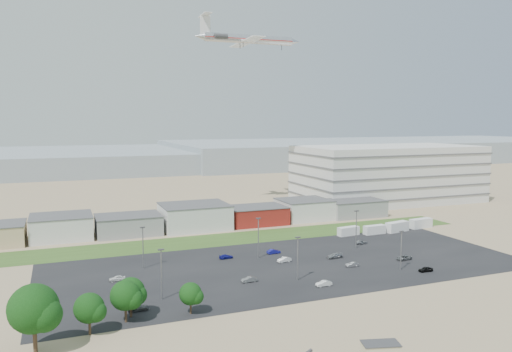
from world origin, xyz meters
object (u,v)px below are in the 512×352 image
parked_car_2 (426,269)px  parked_car_5 (117,278)px  parked_car_1 (352,265)px  parked_car_8 (361,242)px  parked_car_12 (334,256)px  parked_car_0 (404,258)px  parked_car_13 (324,283)px  tree_far_left (34,314)px  portable_shed (380,352)px  airliner (249,39)px  parked_car_10 (138,308)px  parked_car_4 (249,279)px  box_trailer_a (348,231)px  parked_car_6 (226,257)px  parked_car_7 (284,260)px  parked_car_11 (274,251)px

parked_car_2 → parked_car_5: size_ratio=0.99×
parked_car_1 → parked_car_2: size_ratio=0.95×
parked_car_8 → parked_car_12: parked_car_12 is taller
parked_car_0 → parked_car_13: size_ratio=1.18×
tree_far_left → portable_shed: bearing=-24.7°
airliner → parked_car_2: size_ratio=13.06×
tree_far_left → parked_car_0: tree_far_left is taller
parked_car_5 → parked_car_10: (1.78, -19.87, -0.01)m
parked_car_0 → parked_car_4: 44.06m
portable_shed → parked_car_1: portable_shed is taller
box_trailer_a → parked_car_5: 75.92m
parked_car_6 → parked_car_13: parked_car_13 is taller
parked_car_6 → parked_car_1: bearing=-129.2°
parked_car_1 → parked_car_8: size_ratio=0.97×
parked_car_4 → parked_car_6: (1.20, 20.22, -0.06)m
parked_car_0 → parked_car_1: 15.95m
airliner → box_trailer_a: bearing=-80.0°
parked_car_13 → tree_far_left: bearing=-78.3°
parked_car_4 → parked_car_12: (28.01, 10.05, 0.02)m
parked_car_10 → parked_car_12: 56.82m
parked_car_4 → parked_car_2: bearing=77.3°
parked_car_0 → portable_shed: bearing=-47.9°
parked_car_1 → parked_car_7: 17.24m
tree_far_left → parked_car_12: (71.46, 29.74, -5.60)m
parked_car_5 → parked_car_12: parked_car_12 is taller
parked_car_0 → parked_car_11: parked_car_11 is taller
parked_car_0 → parked_car_2: (-1.75, -10.35, 0.01)m
parked_car_2 → parked_car_10: parked_car_10 is taller
parked_car_11 → parked_car_13: bearing=175.1°
parked_car_1 → parked_car_7: (-13.96, 10.13, 0.06)m
portable_shed → parked_car_13: portable_shed is taller
parked_car_2 → parked_car_12: bearing=-137.3°
parked_car_4 → parked_car_8: (43.23, 20.42, -0.01)m
portable_shed → parked_car_11: bearing=96.8°
parked_car_2 → parked_car_7: (-28.15, 20.17, 0.01)m
box_trailer_a → parked_car_6: bearing=-172.7°
parked_car_6 → parked_car_11: (13.61, -0.14, 0.08)m
parked_car_11 → tree_far_left: bearing=120.6°
parked_car_8 → tree_far_left: bearing=118.1°
portable_shed → parked_car_13: size_ratio=1.56×
parked_car_0 → parked_car_6: (-42.82, 18.38, -0.05)m
parked_car_8 → parked_car_10: size_ratio=0.83×
parked_car_0 → parked_car_7: size_ratio=1.14×
portable_shed → parked_car_10: size_ratio=1.34×
parked_car_2 → parked_car_10: 68.10m
parked_car_0 → parked_car_6: parked_car_0 is taller
parked_car_4 → tree_far_left: bearing=-66.9°
portable_shed → parked_car_4: portable_shed is taller
portable_shed → parked_car_13: 34.58m
parked_car_11 → airliner: bearing=-19.8°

